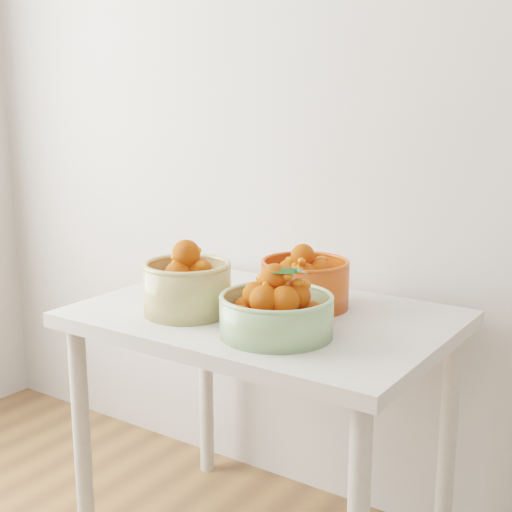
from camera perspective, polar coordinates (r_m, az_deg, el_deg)
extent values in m
cube|color=silver|center=(2.07, 16.85, 12.65)|extent=(4.00, 0.04, 2.70)
cube|color=silver|center=(1.98, 0.68, -5.05)|extent=(1.00, 0.70, 0.04)
cylinder|color=silver|center=(2.19, -13.74, -14.25)|extent=(0.05, 0.05, 0.71)
cylinder|color=silver|center=(2.57, -4.02, -9.70)|extent=(0.05, 0.05, 0.71)
cylinder|color=silver|center=(2.19, 15.06, -14.34)|extent=(0.05, 0.05, 0.71)
cylinder|color=tan|center=(1.95, -5.52, -2.66)|extent=(0.31, 0.31, 0.14)
torus|color=tan|center=(1.93, -5.57, -0.72)|extent=(0.32, 0.32, 0.02)
sphere|color=#D1660C|center=(1.92, -4.07, -3.32)|extent=(0.09, 0.09, 0.09)
sphere|color=#D1660C|center=(1.98, -3.98, -2.78)|extent=(0.08, 0.08, 0.08)
sphere|color=#FB4100|center=(2.01, -5.89, -2.59)|extent=(0.08, 0.08, 0.08)
sphere|color=#FB4100|center=(1.96, -7.31, -3.07)|extent=(0.08, 0.08, 0.08)
sphere|color=#FB4100|center=(1.90, -6.28, -3.52)|extent=(0.08, 0.08, 0.08)
sphere|color=#FB4100|center=(1.95, -5.52, -3.05)|extent=(0.08, 0.08, 0.08)
sphere|color=#FB4100|center=(1.93, -4.58, -1.31)|extent=(0.08, 0.08, 0.08)
sphere|color=#FB4100|center=(1.97, -5.83, -1.05)|extent=(0.08, 0.08, 0.08)
sphere|color=#FB4100|center=(1.91, -6.24, -1.46)|extent=(0.07, 0.07, 0.07)
sphere|color=#FB4100|center=(1.92, -5.62, 0.19)|extent=(0.08, 0.08, 0.08)
ellipsoid|color=#F35915|center=(1.92, -4.92, 0.41)|extent=(0.05, 0.04, 0.04)
ellipsoid|color=#F35915|center=(1.90, -4.53, -0.75)|extent=(0.04, 0.03, 0.03)
ellipsoid|color=#F35915|center=(1.93, -5.69, -0.74)|extent=(0.03, 0.05, 0.04)
ellipsoid|color=#F35915|center=(1.92, -5.99, -0.55)|extent=(0.04, 0.05, 0.03)
ellipsoid|color=#F35915|center=(1.92, -6.26, -0.45)|extent=(0.04, 0.05, 0.04)
ellipsoid|color=#F35915|center=(1.93, -5.43, -0.68)|extent=(0.05, 0.05, 0.04)
ellipsoid|color=#F35915|center=(1.92, -6.31, -0.01)|extent=(0.05, 0.05, 0.04)
ellipsoid|color=#F35915|center=(1.93, -4.83, -0.63)|extent=(0.05, 0.05, 0.04)
cylinder|color=#94B882|center=(1.77, 1.64, -4.84)|extent=(0.31, 0.31, 0.10)
torus|color=#94B882|center=(1.76, 1.65, -3.30)|extent=(0.32, 0.32, 0.01)
sphere|color=#FB4100|center=(1.73, 4.16, -5.41)|extent=(0.07, 0.07, 0.07)
sphere|color=#FB4100|center=(1.79, 4.44, -4.71)|extent=(0.07, 0.07, 0.07)
sphere|color=#FB4100|center=(1.85, 3.05, -4.19)|extent=(0.07, 0.07, 0.07)
sphere|color=#FB4100|center=(1.85, 0.99, -4.09)|extent=(0.08, 0.08, 0.08)
sphere|color=#FB4100|center=(1.82, -0.80, -4.45)|extent=(0.08, 0.08, 0.08)
sphere|color=#FB4100|center=(1.75, -1.23, -5.11)|extent=(0.07, 0.07, 0.07)
sphere|color=#FB4100|center=(1.70, -0.12, -5.65)|extent=(0.07, 0.07, 0.07)
sphere|color=#FB4100|center=(1.69, 2.13, -5.83)|extent=(0.07, 0.07, 0.07)
sphere|color=#FB4100|center=(1.77, 1.64, -4.91)|extent=(0.07, 0.07, 0.07)
sphere|color=#FB4100|center=(1.75, 3.27, -3.21)|extent=(0.07, 0.07, 0.07)
sphere|color=#FB4100|center=(1.79, 2.59, -2.84)|extent=(0.07, 0.07, 0.07)
sphere|color=#FB4100|center=(1.80, 0.85, -2.81)|extent=(0.07, 0.07, 0.07)
sphere|color=#FB4100|center=(1.76, 0.03, -3.16)|extent=(0.07, 0.07, 0.07)
sphere|color=#FB4100|center=(1.72, 0.68, -3.54)|extent=(0.07, 0.07, 0.07)
sphere|color=#FB4100|center=(1.71, 2.29, -3.61)|extent=(0.07, 0.07, 0.07)
sphere|color=#FB4100|center=(1.74, 1.50, -1.70)|extent=(0.07, 0.07, 0.07)
ellipsoid|color=#F35915|center=(1.73, 0.96, -2.37)|extent=(0.03, 0.04, 0.03)
ellipsoid|color=#F35915|center=(1.72, 2.51, -1.62)|extent=(0.04, 0.03, 0.03)
ellipsoid|color=#F35915|center=(1.73, 3.32, -2.13)|extent=(0.04, 0.03, 0.03)
ellipsoid|color=#F35915|center=(1.74, 1.73, -1.61)|extent=(0.04, 0.04, 0.03)
ellipsoid|color=#F35915|center=(1.75, 1.47, -2.72)|extent=(0.04, 0.04, 0.03)
ellipsoid|color=#F35915|center=(1.81, 2.23, -2.20)|extent=(0.04, 0.04, 0.04)
ellipsoid|color=#F35915|center=(1.76, 1.84, -1.93)|extent=(0.04, 0.04, 0.04)
ellipsoid|color=#F35915|center=(1.74, 1.33, -2.55)|extent=(0.03, 0.04, 0.03)
ellipsoid|color=#F35915|center=(1.76, 1.39, -1.92)|extent=(0.04, 0.04, 0.04)
ellipsoid|color=#F35915|center=(1.80, 0.39, -1.80)|extent=(0.04, 0.04, 0.03)
ellipsoid|color=#F35915|center=(1.79, 2.48, -2.38)|extent=(0.03, 0.04, 0.03)
ellipsoid|color=#F35915|center=(1.78, 1.03, -1.74)|extent=(0.04, 0.03, 0.03)
ellipsoid|color=#F35915|center=(1.73, 1.47, -1.98)|extent=(0.03, 0.04, 0.03)
ellipsoid|color=#F35915|center=(1.75, 3.18, -2.48)|extent=(0.05, 0.04, 0.04)
ellipsoid|color=#F35915|center=(1.74, 3.91, -2.23)|extent=(0.05, 0.04, 0.03)
ellipsoid|color=#F35915|center=(1.75, 1.63, -1.79)|extent=(0.04, 0.03, 0.03)
ellipsoid|color=#F35915|center=(1.74, 2.21, -2.32)|extent=(0.04, 0.04, 0.03)
cylinder|color=#DF4116|center=(2.01, 3.92, -2.29)|extent=(0.26, 0.26, 0.13)
torus|color=#DF4116|center=(1.99, 3.95, -0.49)|extent=(0.26, 0.26, 0.01)
sphere|color=#FB4100|center=(1.98, 5.74, -3.13)|extent=(0.07, 0.07, 0.07)
sphere|color=#FB4100|center=(2.05, 5.76, -2.57)|extent=(0.07, 0.07, 0.07)
sphere|color=#FB4100|center=(2.08, 4.05, -2.26)|extent=(0.07, 0.07, 0.07)
sphere|color=#FB4100|center=(2.05, 2.06, -2.52)|extent=(0.07, 0.07, 0.07)
sphere|color=#FB4100|center=(1.98, 2.08, -3.08)|extent=(0.07, 0.07, 0.07)
sphere|color=#FB4100|center=(1.94, 3.87, -3.39)|extent=(0.07, 0.07, 0.07)
sphere|color=#FB4100|center=(2.01, 3.91, -2.80)|extent=(0.07, 0.07, 0.07)
sphere|color=#FB4100|center=(2.00, 5.10, -1.33)|extent=(0.07, 0.07, 0.07)
sphere|color=#FB4100|center=(2.04, 4.05, -1.01)|extent=(0.07, 0.07, 0.07)
sphere|color=#FB4100|center=(2.00, 2.76, -1.26)|extent=(0.07, 0.07, 0.07)
sphere|color=#FB4100|center=(1.96, 3.89, -1.57)|extent=(0.07, 0.07, 0.07)
sphere|color=#FB4100|center=(1.99, 3.77, 0.03)|extent=(0.07, 0.07, 0.07)
ellipsoid|color=#F35915|center=(1.95, 3.22, -1.12)|extent=(0.03, 0.04, 0.03)
ellipsoid|color=#F35915|center=(1.98, 3.27, -0.83)|extent=(0.04, 0.04, 0.03)
ellipsoid|color=#F35915|center=(1.93, 3.67, -0.47)|extent=(0.04, 0.04, 0.04)
ellipsoid|color=#F35915|center=(2.00, 3.98, 0.04)|extent=(0.04, 0.04, 0.03)
ellipsoid|color=#F35915|center=(2.00, 3.84, -0.76)|extent=(0.04, 0.03, 0.03)
ellipsoid|color=#F35915|center=(2.02, 3.01, -0.65)|extent=(0.04, 0.03, 0.03)
ellipsoid|color=#F35915|center=(1.99, 3.81, -0.47)|extent=(0.04, 0.04, 0.03)
ellipsoid|color=#F35915|center=(2.01, 5.27, -0.30)|extent=(0.04, 0.04, 0.02)
ellipsoid|color=#F35915|center=(2.01, 3.41, -0.65)|extent=(0.04, 0.02, 0.03)
ellipsoid|color=#F35915|center=(1.98, 4.02, -0.15)|extent=(0.04, 0.04, 0.03)
ellipsoid|color=#F35915|center=(2.00, 3.71, 0.24)|extent=(0.04, 0.04, 0.03)
ellipsoid|color=#F35915|center=(2.03, 2.76, -0.42)|extent=(0.04, 0.03, 0.03)
ellipsoid|color=#F35915|center=(1.94, 3.56, -1.04)|extent=(0.04, 0.04, 0.03)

